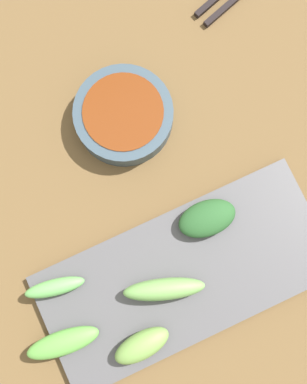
# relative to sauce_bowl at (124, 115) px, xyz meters

# --- Properties ---
(tabletop) EXTENTS (2.10, 2.10, 0.02)m
(tabletop) POSITION_rel_sauce_bowl_xyz_m (0.13, -0.03, -0.03)
(tabletop) COLOR brown
(tabletop) RESTS_ON ground
(sauce_bowl) EXTENTS (0.13, 0.13, 0.03)m
(sauce_bowl) POSITION_rel_sauce_bowl_xyz_m (0.00, 0.00, 0.00)
(sauce_bowl) COLOR #374855
(sauce_bowl) RESTS_ON tabletop
(serving_plate) EXTENTS (0.16, 0.36, 0.01)m
(serving_plate) POSITION_rel_sauce_bowl_xyz_m (0.22, -0.02, -0.01)
(serving_plate) COLOR #4C4B4E
(serving_plate) RESTS_ON tabletop
(broccoli_leafy_0) EXTENTS (0.05, 0.08, 0.03)m
(broccoli_leafy_0) POSITION_rel_sauce_bowl_xyz_m (0.17, 0.04, 0.01)
(broccoli_leafy_0) COLOR #275628
(broccoli_leafy_0) RESTS_ON serving_plate
(broccoli_stalk_1) EXTENTS (0.04, 0.07, 0.03)m
(broccoli_stalk_1) POSITION_rel_sauce_bowl_xyz_m (0.27, -0.10, 0.01)
(broccoli_stalk_1) COLOR #74A04A
(broccoli_stalk_1) RESTS_ON serving_plate
(broccoli_stalk_2) EXTENTS (0.04, 0.09, 0.02)m
(broccoli_stalk_2) POSITION_rel_sauce_bowl_xyz_m (0.23, -0.18, 0.00)
(broccoli_stalk_2) COLOR #5EA543
(broccoli_stalk_2) RESTS_ON serving_plate
(broccoli_stalk_3) EXTENTS (0.03, 0.08, 0.02)m
(broccoli_stalk_3) POSITION_rel_sauce_bowl_xyz_m (0.16, -0.17, 0.00)
(broccoli_stalk_3) COLOR #67B45A
(broccoli_stalk_3) RESTS_ON serving_plate
(broccoli_stalk_4) EXTENTS (0.06, 0.10, 0.03)m
(broccoli_stalk_4) POSITION_rel_sauce_bowl_xyz_m (0.22, -0.05, 0.01)
(broccoli_stalk_4) COLOR #73AB55
(broccoli_stalk_4) RESTS_ON serving_plate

